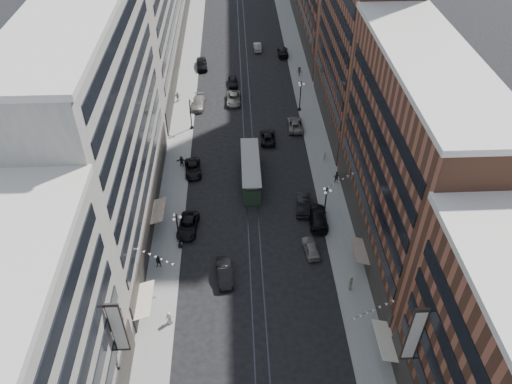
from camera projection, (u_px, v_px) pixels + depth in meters
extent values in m
plane|color=black|center=(247.00, 112.00, 86.56)|extent=(220.00, 220.00, 0.00)
cube|color=gray|center=(187.00, 86.00, 93.79)|extent=(4.00, 180.00, 0.15)
cube|color=gray|center=(303.00, 83.00, 94.56)|extent=(4.00, 180.00, 0.15)
cube|color=#2D2D33|center=(241.00, 85.00, 94.19)|extent=(0.12, 180.00, 0.02)
cube|color=#2D2D33|center=(249.00, 85.00, 94.24)|extent=(0.12, 180.00, 0.02)
cube|color=#9D988B|center=(102.00, 132.00, 56.31)|extent=(8.00, 36.00, 28.00)
cube|color=brown|center=(408.00, 164.00, 54.95)|extent=(8.00, 30.00, 24.00)
cylinder|color=black|center=(180.00, 246.00, 61.55)|extent=(0.56, 0.56, 0.30)
cylinder|color=black|center=(178.00, 232.00, 59.97)|extent=(0.18, 0.18, 5.20)
sphere|color=black|center=(176.00, 215.00, 58.17)|extent=(0.24, 0.24, 0.24)
sphere|color=white|center=(180.00, 217.00, 58.45)|extent=(0.36, 0.36, 0.36)
sphere|color=white|center=(175.00, 215.00, 58.72)|extent=(0.36, 0.36, 0.36)
sphere|color=white|center=(174.00, 219.00, 58.12)|extent=(0.36, 0.36, 0.36)
cylinder|color=black|center=(192.00, 127.00, 82.22)|extent=(0.56, 0.56, 0.30)
cylinder|color=black|center=(191.00, 115.00, 80.65)|extent=(0.18, 0.18, 5.20)
sphere|color=black|center=(189.00, 99.00, 78.85)|extent=(0.24, 0.24, 0.24)
sphere|color=white|center=(192.00, 101.00, 79.12)|extent=(0.36, 0.36, 0.36)
sphere|color=white|center=(188.00, 100.00, 79.40)|extent=(0.36, 0.36, 0.36)
sphere|color=white|center=(188.00, 103.00, 78.80)|extent=(0.36, 0.36, 0.36)
cylinder|color=black|center=(323.00, 219.00, 65.25)|extent=(0.56, 0.56, 0.30)
cylinder|color=black|center=(325.00, 205.00, 63.68)|extent=(0.18, 0.18, 5.20)
sphere|color=black|center=(327.00, 188.00, 61.88)|extent=(0.24, 0.24, 0.24)
sphere|color=white|center=(330.00, 191.00, 62.15)|extent=(0.36, 0.36, 0.36)
sphere|color=white|center=(325.00, 189.00, 62.43)|extent=(0.36, 0.36, 0.36)
sphere|color=white|center=(325.00, 193.00, 61.83)|extent=(0.36, 0.36, 0.36)
cylinder|color=black|center=(299.00, 109.00, 86.69)|extent=(0.56, 0.56, 0.30)
cylinder|color=black|center=(300.00, 97.00, 85.12)|extent=(0.18, 0.18, 5.20)
sphere|color=black|center=(301.00, 82.00, 83.32)|extent=(0.24, 0.24, 0.24)
sphere|color=white|center=(304.00, 84.00, 83.59)|extent=(0.36, 0.36, 0.36)
sphere|color=white|center=(299.00, 83.00, 83.87)|extent=(0.36, 0.36, 0.36)
sphere|color=white|center=(300.00, 85.00, 83.27)|extent=(0.36, 0.36, 0.36)
cube|color=#223624|center=(251.00, 173.00, 71.34)|extent=(2.40, 11.51, 2.49)
cube|color=gray|center=(251.00, 164.00, 70.35)|extent=(1.53, 10.55, 0.58)
cube|color=gray|center=(251.00, 162.00, 70.11)|extent=(2.59, 11.70, 0.14)
cylinder|color=black|center=(252.00, 197.00, 68.62)|extent=(2.21, 0.67, 0.67)
cylinder|color=black|center=(250.00, 160.00, 75.23)|extent=(2.21, 0.67, 0.67)
imported|color=black|center=(188.00, 226.00, 63.70)|extent=(2.91, 5.41, 1.44)
imported|color=slate|center=(311.00, 248.00, 60.76)|extent=(2.13, 4.24, 1.39)
imported|color=black|center=(225.00, 273.00, 57.58)|extent=(2.14, 4.90, 1.57)
imported|color=#C1B0A0|center=(169.00, 318.00, 52.55)|extent=(0.91, 0.61, 1.71)
imported|color=black|center=(159.00, 262.00, 58.61)|extent=(0.85, 0.51, 1.68)
imported|color=#BAB49A|center=(351.00, 283.00, 56.01)|extent=(0.75, 1.22, 1.93)
imported|color=black|center=(193.00, 169.00, 72.97)|extent=(2.80, 5.20, 1.39)
imported|color=gray|center=(198.00, 103.00, 87.42)|extent=(2.45, 5.37, 1.52)
imported|color=black|center=(202.00, 64.00, 99.02)|extent=(2.52, 5.32, 1.76)
imported|color=black|center=(303.00, 204.00, 66.72)|extent=(2.34, 5.21, 1.66)
imported|color=slate|center=(295.00, 124.00, 82.18)|extent=(2.57, 5.34, 1.47)
imported|color=black|center=(283.00, 52.00, 103.65)|extent=(2.18, 5.25, 1.52)
imported|color=black|center=(233.00, 82.00, 93.66)|extent=(1.93, 4.26, 1.42)
imported|color=gray|center=(257.00, 47.00, 105.63)|extent=(1.61, 4.42, 1.45)
imported|color=black|center=(182.00, 161.00, 73.90)|extent=(1.60, 0.61, 1.68)
imported|color=#9E9983|center=(178.00, 97.00, 88.59)|extent=(1.17, 0.84, 1.82)
imported|color=black|center=(336.00, 177.00, 70.97)|extent=(0.95, 0.69, 1.74)
imported|color=#AFA291|center=(324.00, 155.00, 75.17)|extent=(0.67, 0.61, 1.53)
imported|color=black|center=(299.00, 71.00, 96.18)|extent=(1.23, 0.78, 1.76)
imported|color=black|center=(318.00, 217.00, 64.74)|extent=(2.56, 5.86, 1.68)
imported|color=slate|center=(234.00, 99.00, 88.66)|extent=(2.56, 5.33, 1.47)
imported|color=black|center=(268.00, 137.00, 79.41)|extent=(2.42, 5.03, 1.38)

